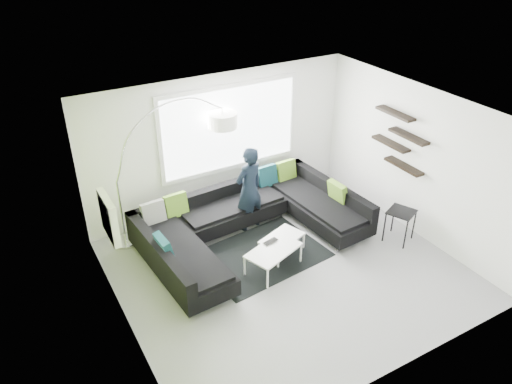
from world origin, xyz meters
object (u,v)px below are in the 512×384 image
sectional_sofa (253,226)px  person (249,189)px  arc_lamp (117,182)px  side_table (399,226)px  coffee_table (278,251)px  laptop (272,243)px

sectional_sofa → person: 0.71m
arc_lamp → side_table: bearing=-25.8°
arc_lamp → side_table: arc_lamp is taller
coffee_table → laptop: laptop is taller
side_table → person: person is taller
coffee_table → laptop: bearing=151.9°
person → sectional_sofa: bearing=55.5°
coffee_table → person: bearing=66.0°
arc_lamp → laptop: bearing=-39.1°
sectional_sofa → coffee_table: 0.71m
arc_lamp → person: 2.39m
side_table → laptop: bearing=166.2°
side_table → person: 2.86m
coffee_table → person: size_ratio=0.73×
sectional_sofa → laptop: bearing=-94.7°
arc_lamp → coffee_table: bearing=-37.9°
arc_lamp → laptop: (2.05, -1.84, -0.87)m
arc_lamp → laptop: size_ratio=8.17×
arc_lamp → side_table: 5.15m
coffee_table → side_table: size_ratio=1.99×
laptop → coffee_table: bearing=-20.5°
person → laptop: 1.26m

